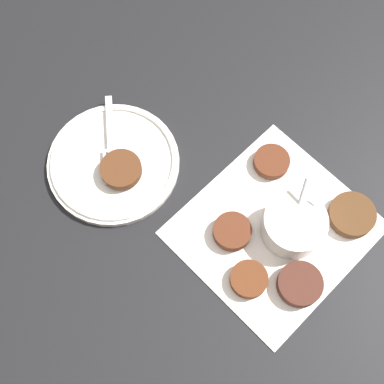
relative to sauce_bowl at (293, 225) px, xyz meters
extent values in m
plane|color=black|center=(-0.04, 0.00, -0.03)|extent=(4.00, 4.00, 0.00)
cube|color=white|center=(-0.02, 0.02, -0.02)|extent=(0.31, 0.29, 0.00)
cylinder|color=white|center=(0.00, 0.00, 0.00)|extent=(0.10, 0.10, 0.05)
cylinder|color=#C65123|center=(0.00, 0.00, -0.01)|extent=(0.09, 0.09, 0.03)
cone|color=white|center=(0.05, 0.00, 0.02)|extent=(0.02, 0.02, 0.02)
cylinder|color=silver|center=(0.03, 0.01, 0.03)|extent=(0.06, 0.03, 0.08)
cylinder|color=#562A19|center=(0.07, 0.10, -0.01)|extent=(0.06, 0.06, 0.02)
cylinder|color=#50321C|center=(0.08, -0.06, -0.01)|extent=(0.08, 0.08, 0.02)
cylinder|color=#552A1A|center=(-0.07, 0.07, -0.01)|extent=(0.06, 0.06, 0.02)
cylinder|color=#48261E|center=(-0.07, -0.07, -0.01)|extent=(0.07, 0.07, 0.02)
cylinder|color=#5A2E19|center=(-0.12, 0.00, -0.01)|extent=(0.06, 0.06, 0.02)
cylinder|color=white|center=(-0.11, 0.31, -0.02)|extent=(0.23, 0.23, 0.01)
torus|color=white|center=(-0.11, 0.31, -0.01)|extent=(0.22, 0.22, 0.01)
cylinder|color=#512D19|center=(-0.11, 0.28, 0.00)|extent=(0.07, 0.07, 0.02)
cube|color=silver|center=(-0.06, 0.36, -0.01)|extent=(0.08, 0.09, 0.00)
cube|color=silver|center=(-0.12, 0.30, -0.01)|extent=(0.07, 0.07, 0.00)
cube|color=black|center=(-0.12, 0.30, 0.00)|extent=(0.04, 0.04, 0.00)
cube|color=black|center=(-0.12, 0.30, 0.00)|extent=(0.04, 0.04, 0.00)
cube|color=black|center=(-0.11, 0.29, 0.00)|extent=(0.04, 0.04, 0.00)
camera|label=1|loc=(-0.31, -0.05, 0.83)|focal=50.00mm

